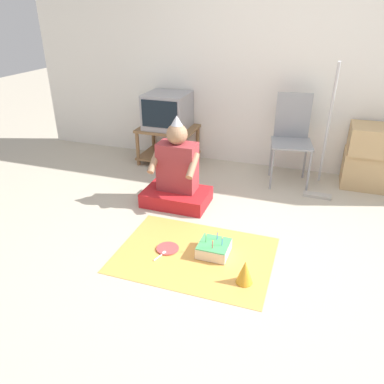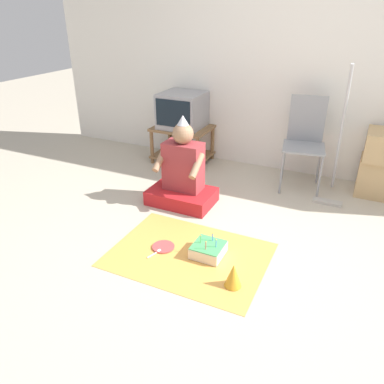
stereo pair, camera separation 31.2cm
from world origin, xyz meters
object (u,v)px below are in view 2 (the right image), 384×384
Objects in this scene: folding_chair at (305,137)px; person_seated at (182,176)px; dust_mop at (335,162)px; party_hat_blue at (233,275)px; birthday_cake at (208,250)px; paper_plate at (163,247)px; tv at (182,110)px.

folding_chair is 1.35m from person_seated.
dust_mop is at bearing 27.51° from person_seated.
birthday_cake is at bearing 138.83° from party_hat_blue.
folding_chair reaches higher than party_hat_blue.
dust_mop is 1.62m from birthday_cake.
dust_mop is 7.50× the size of party_hat_blue.
party_hat_blue is 0.98× the size of paper_plate.
person_seated is at bearing -152.49° from dust_mop.
folding_chair is 5.36× the size of party_hat_blue.
person_seated is (-1.31, -0.68, -0.12)m from dust_mop.
folding_chair is 1.94m from party_hat_blue.
paper_plate is (-0.37, -0.06, -0.04)m from birthday_cake.
paper_plate is at bearing -126.85° from dust_mop.
folding_chair reaches higher than paper_plate.
paper_plate is at bearing -74.64° from person_seated.
birthday_cake is at bearing 9.70° from paper_plate.
party_hat_blue is at bearing -48.08° from person_seated.
person_seated is 1.33m from party_hat_blue.
party_hat_blue is at bearing -41.17° from birthday_cake.
person_seated is (-0.97, -0.90, -0.26)m from folding_chair.
party_hat_blue is (-0.43, -1.66, -0.31)m from dust_mop.
paper_plate is at bearing -68.23° from tv.
tv is 0.57× the size of person_seated.
birthday_cake reaches higher than paper_plate.
paper_plate is (-0.75, -1.68, -0.53)m from folding_chair.
dust_mop is 1.87m from paper_plate.
birthday_cake is at bearing -117.52° from dust_mop.
tv is at bearing 116.43° from person_seated.
party_hat_blue is (0.30, -0.26, 0.04)m from birthday_cake.
party_hat_blue is at bearing -92.71° from folding_chair.
folding_chair is at bearing 65.92° from paper_plate.
dust_mop reaches higher than birthday_cake.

